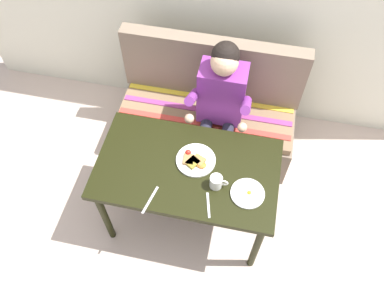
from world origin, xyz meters
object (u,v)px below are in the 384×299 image
coffee_mug (216,182)px  knife (150,200)px  person (220,102)px  plate_breakfast (195,160)px  plate_eggs (248,193)px  table (187,174)px  couch (207,117)px  fork (208,205)px

coffee_mug → knife: size_ratio=0.59×
person → plate_breakfast: bearing=-98.0°
person → plate_eggs: person is taller
table → coffee_mug: bearing=-24.5°
couch → person: (0.12, -0.17, 0.41)m
table → fork: bearing=-52.4°
table → plate_eggs: size_ratio=5.61×
fork → plate_breakfast: bearing=101.3°
couch → plate_eggs: 1.05m
couch → table: bearing=-90.0°
table → knife: (-0.17, -0.28, 0.08)m
plate_eggs → coffee_mug: coffee_mug is taller
plate_breakfast → fork: size_ratio=1.54×
coffee_mug → fork: (-0.02, -0.15, -0.05)m
person → plate_breakfast: (-0.07, -0.53, 0.00)m
plate_breakfast → knife: plate_breakfast is taller
plate_breakfast → knife: (-0.21, -0.34, -0.01)m
table → plate_breakfast: plate_breakfast is taller
couch → fork: couch is taller
knife → plate_breakfast: bearing=70.2°
table → plate_eggs: 0.44m
couch → plate_eggs: size_ratio=6.73×
person → fork: 0.83m
fork → table: bearing=113.1°
table → plate_eggs: (0.41, -0.11, 0.09)m
plate_eggs → coffee_mug: size_ratio=1.81×
coffee_mug → fork: size_ratio=0.69×
table → couch: 0.83m
table → plate_breakfast: size_ratio=4.59×
person → knife: bearing=-108.4°
coffee_mug → knife: (-0.38, -0.19, -0.05)m
couch → plate_breakfast: (0.04, -0.71, 0.41)m
plate_eggs → plate_breakfast: bearing=155.3°
person → fork: size_ratio=7.13×
plate_breakfast → fork: bearing=-64.2°
person → coffee_mug: bearing=-82.4°
plate_eggs → person: bearing=112.6°
plate_eggs → coffee_mug: 0.21m
table → coffee_mug: 0.26m
coffee_mug → fork: bearing=-98.6°
person → table: bearing=-101.2°
person → couch: bearing=123.8°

